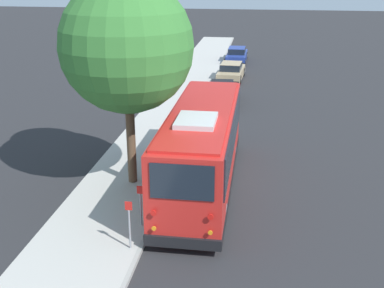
{
  "coord_description": "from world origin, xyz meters",
  "views": [
    {
      "loc": [
        -18.16,
        -1.57,
        8.36
      ],
      "look_at": [
        0.46,
        1.11,
        1.3
      ],
      "focal_mm": 45.0,
      "sensor_mm": 36.0,
      "label": 1
    }
  ],
  "objects_px": {
    "parked_sedan_blue": "(237,55)",
    "parked_sedan_black": "(222,93)",
    "fire_hydrant": "(183,121)",
    "street_tree": "(127,36)",
    "parked_sedan_tan": "(231,72)",
    "sign_post_far": "(141,205)",
    "sign_post_near": "(129,225)",
    "shuttle_bus": "(202,145)"
  },
  "relations": [
    {
      "from": "parked_sedan_black",
      "to": "fire_hydrant",
      "type": "relative_size",
      "value": 5.8
    },
    {
      "from": "parked_sedan_black",
      "to": "parked_sedan_tan",
      "type": "bearing_deg",
      "value": -3.53
    },
    {
      "from": "parked_sedan_tan",
      "to": "fire_hydrant",
      "type": "bearing_deg",
      "value": 175.43
    },
    {
      "from": "fire_hydrant",
      "to": "parked_sedan_tan",
      "type": "bearing_deg",
      "value": -7.68
    },
    {
      "from": "street_tree",
      "to": "sign_post_far",
      "type": "xyz_separation_m",
      "value": [
        -3.5,
        -1.18,
        -5.0
      ]
    },
    {
      "from": "sign_post_far",
      "to": "parked_sedan_black",
      "type": "bearing_deg",
      "value": -4.61
    },
    {
      "from": "shuttle_bus",
      "to": "fire_hydrant",
      "type": "relative_size",
      "value": 12.05
    },
    {
      "from": "sign_post_near",
      "to": "parked_sedan_black",
      "type": "bearing_deg",
      "value": -4.24
    },
    {
      "from": "parked_sedan_tan",
      "to": "fire_hydrant",
      "type": "height_order",
      "value": "parked_sedan_tan"
    },
    {
      "from": "parked_sedan_blue",
      "to": "shuttle_bus",
      "type": "bearing_deg",
      "value": -179.13
    },
    {
      "from": "parked_sedan_tan",
      "to": "street_tree",
      "type": "relative_size",
      "value": 0.53
    },
    {
      "from": "sign_post_far",
      "to": "fire_hydrant",
      "type": "height_order",
      "value": "sign_post_far"
    },
    {
      "from": "street_tree",
      "to": "fire_hydrant",
      "type": "height_order",
      "value": "street_tree"
    },
    {
      "from": "parked_sedan_tan",
      "to": "sign_post_far",
      "type": "height_order",
      "value": "sign_post_far"
    },
    {
      "from": "parked_sedan_tan",
      "to": "sign_post_near",
      "type": "distance_m",
      "value": 24.22
    },
    {
      "from": "sign_post_far",
      "to": "fire_hydrant",
      "type": "distance_m",
      "value": 10.14
    },
    {
      "from": "street_tree",
      "to": "parked_sedan_tan",
      "type": "bearing_deg",
      "value": -7.85
    },
    {
      "from": "sign_post_near",
      "to": "sign_post_far",
      "type": "bearing_deg",
      "value": 0.0
    },
    {
      "from": "parked_sedan_blue",
      "to": "fire_hydrant",
      "type": "relative_size",
      "value": 5.8
    },
    {
      "from": "parked_sedan_black",
      "to": "fire_hydrant",
      "type": "height_order",
      "value": "parked_sedan_black"
    },
    {
      "from": "parked_sedan_black",
      "to": "sign_post_far",
      "type": "bearing_deg",
      "value": 173.33
    },
    {
      "from": "sign_post_far",
      "to": "fire_hydrant",
      "type": "xyz_separation_m",
      "value": [
        10.13,
        0.23,
        -0.34
      ]
    },
    {
      "from": "parked_sedan_black",
      "to": "parked_sedan_tan",
      "type": "xyz_separation_m",
      "value": [
        6.57,
        -0.17,
        -0.0
      ]
    },
    {
      "from": "sign_post_near",
      "to": "fire_hydrant",
      "type": "relative_size",
      "value": 1.97
    },
    {
      "from": "shuttle_bus",
      "to": "street_tree",
      "type": "height_order",
      "value": "street_tree"
    },
    {
      "from": "parked_sedan_blue",
      "to": "sign_post_far",
      "type": "relative_size",
      "value": 3.25
    },
    {
      "from": "shuttle_bus",
      "to": "sign_post_near",
      "type": "bearing_deg",
      "value": 161.47
    },
    {
      "from": "sign_post_near",
      "to": "street_tree",
      "type": "bearing_deg",
      "value": 13.56
    },
    {
      "from": "shuttle_bus",
      "to": "street_tree",
      "type": "relative_size",
      "value": 1.13
    },
    {
      "from": "street_tree",
      "to": "fire_hydrant",
      "type": "xyz_separation_m",
      "value": [
        6.63,
        -0.95,
        -5.34
      ]
    },
    {
      "from": "parked_sedan_tan",
      "to": "sign_post_far",
      "type": "bearing_deg",
      "value": 179.4
    },
    {
      "from": "shuttle_bus",
      "to": "fire_hydrant",
      "type": "xyz_separation_m",
      "value": [
        6.73,
        1.84,
        -1.3
      ]
    },
    {
      "from": "parked_sedan_tan",
      "to": "parked_sedan_blue",
      "type": "relative_size",
      "value": 0.97
    },
    {
      "from": "parked_sedan_blue",
      "to": "sign_post_near",
      "type": "xyz_separation_m",
      "value": [
        -31.31,
        1.51,
        0.35
      ]
    },
    {
      "from": "parked_sedan_tan",
      "to": "fire_hydrant",
      "type": "relative_size",
      "value": 5.61
    },
    {
      "from": "parked_sedan_blue",
      "to": "street_tree",
      "type": "relative_size",
      "value": 0.54
    },
    {
      "from": "parked_sedan_black",
      "to": "parked_sedan_blue",
      "type": "xyz_separation_m",
      "value": [
        13.71,
        -0.21,
        0.01
      ]
    },
    {
      "from": "sign_post_near",
      "to": "sign_post_far",
      "type": "relative_size",
      "value": 1.11
    },
    {
      "from": "shuttle_bus",
      "to": "parked_sedan_black",
      "type": "bearing_deg",
      "value": 1.33
    },
    {
      "from": "shuttle_bus",
      "to": "fire_hydrant",
      "type": "distance_m",
      "value": 7.09
    },
    {
      "from": "parked_sedan_black",
      "to": "parked_sedan_tan",
      "type": "distance_m",
      "value": 6.57
    },
    {
      "from": "parked_sedan_blue",
      "to": "parked_sedan_black",
      "type": "bearing_deg",
      "value": 179.79
    }
  ]
}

